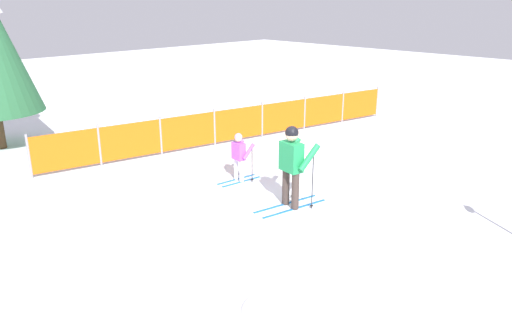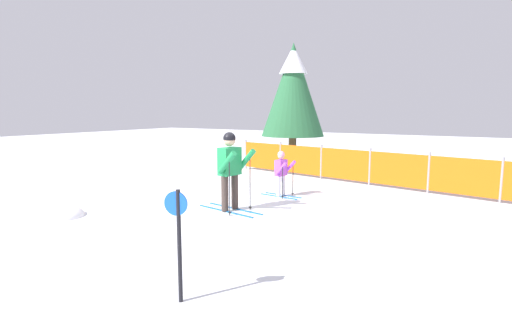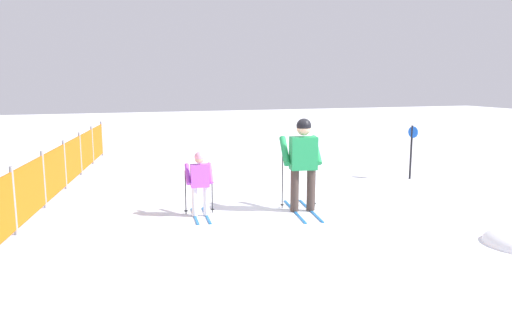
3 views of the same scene
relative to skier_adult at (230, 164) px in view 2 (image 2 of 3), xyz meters
The scene contains 7 objects.
ground_plane 1.07m from the skier_adult, 168.37° to the left, with size 60.00×60.00×0.00m, color white.
skier_adult is the anchor object (origin of this frame).
skier_child 1.92m from the skier_adult, 81.93° to the left, with size 1.12×0.55×1.17m.
safety_fence 5.13m from the skier_adult, 59.58° to the left, with size 11.59×2.25×1.10m.
conifer_far 9.39m from the skier_adult, 107.98° to the left, with size 2.72×2.72×5.05m.
trail_marker 4.24m from the skier_adult, 62.76° to the right, with size 0.27×0.10×1.32m.
snow_mound 3.75m from the skier_adult, 141.31° to the right, with size 1.11×0.94×0.44m, color white.
Camera 2 is at (5.27, -7.08, 2.20)m, focal length 28.00 mm.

